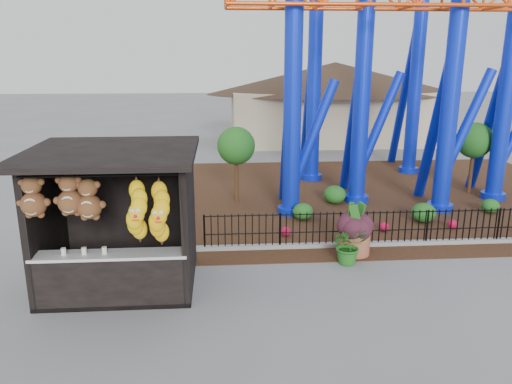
{
  "coord_description": "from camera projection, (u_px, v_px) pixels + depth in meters",
  "views": [
    {
      "loc": [
        -0.73,
        -9.37,
        5.0
      ],
      "look_at": [
        0.05,
        1.5,
        2.0
      ],
      "focal_mm": 35.0,
      "sensor_mm": 36.0,
      "label": 1
    }
  ],
  "objects": [
    {
      "name": "ground",
      "position": [
        259.0,
        303.0,
        10.39
      ],
      "size": [
        120.0,
        120.0,
        0.0
      ],
      "primitive_type": "plane",
      "color": "slate",
      "rests_on": "ground"
    },
    {
      "name": "mulch_bed",
      "position": [
        350.0,
        195.0,
        18.36
      ],
      "size": [
        18.0,
        12.0,
        0.02
      ],
      "primitive_type": "cube",
      "color": "#331E11",
      "rests_on": "ground"
    },
    {
      "name": "curb",
      "position": [
        397.0,
        243.0,
        13.53
      ],
      "size": [
        18.0,
        0.18,
        0.12
      ],
      "primitive_type": "cube",
      "color": "gray",
      "rests_on": "ground"
    },
    {
      "name": "prize_booth",
      "position": [
        115.0,
        223.0,
        10.62
      ],
      "size": [
        3.5,
        3.4,
        3.12
      ],
      "color": "black",
      "rests_on": "ground"
    },
    {
      "name": "picket_fence",
      "position": [
        431.0,
        227.0,
        13.48
      ],
      "size": [
        12.2,
        0.06,
        1.0
      ],
      "primitive_type": null,
      "color": "black",
      "rests_on": "ground"
    },
    {
      "name": "roller_coaster",
      "position": [
        390.0,
        11.0,
        16.94
      ],
      "size": [
        11.0,
        6.37,
        10.82
      ],
      "color": "#0C26D7",
      "rests_on": "ground"
    },
    {
      "name": "terracotta_planter",
      "position": [
        354.0,
        242.0,
        12.9
      ],
      "size": [
        0.84,
        0.84,
        0.65
      ],
      "primitive_type": "cylinder",
      "rotation": [
        0.0,
        0.0,
        0.04
      ],
      "color": "#9B5238",
      "rests_on": "ground"
    },
    {
      "name": "planter_foliage",
      "position": [
        356.0,
        218.0,
        12.73
      ],
      "size": [
        0.7,
        0.7,
        0.64
      ],
      "primitive_type": "ellipsoid",
      "color": "#33141F",
      "rests_on": "terracotta_planter"
    },
    {
      "name": "potted_plant",
      "position": [
        349.0,
        245.0,
        12.28
      ],
      "size": [
        0.96,
        0.87,
        0.95
      ],
      "primitive_type": "imported",
      "rotation": [
        0.0,
        0.0,
        0.16
      ],
      "color": "#28581A",
      "rests_on": "ground"
    },
    {
      "name": "landscaping",
      "position": [
        398.0,
        207.0,
        16.04
      ],
      "size": [
        9.14,
        4.0,
        0.62
      ],
      "color": "#1C5519",
      "rests_on": "mulch_bed"
    },
    {
      "name": "pavilion",
      "position": [
        334.0,
        89.0,
        29.22
      ],
      "size": [
        15.0,
        15.0,
        4.8
      ],
      "color": "#BFAD8C",
      "rests_on": "ground"
    }
  ]
}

